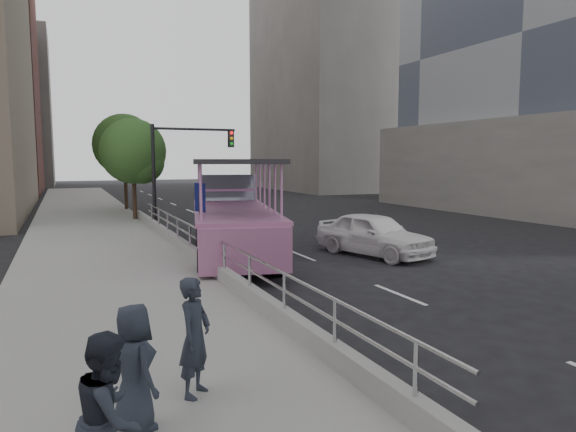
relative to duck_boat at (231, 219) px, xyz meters
name	(u,v)px	position (x,y,z in m)	size (l,w,h in m)	color
ground	(329,282)	(1.24, -5.42, -1.31)	(160.00, 160.00, 0.00)	black
sidewalk	(96,240)	(-4.51, 4.58, -1.16)	(5.50, 80.00, 0.30)	gray
kerb_wall	(205,261)	(-1.88, -3.42, -0.83)	(0.24, 30.00, 0.36)	#9F9F9A
guardrail	(205,239)	(-1.88, -3.42, -0.16)	(0.07, 22.00, 0.71)	silver
duck_boat	(231,219)	(0.00, 0.00, 0.00)	(4.86, 10.88, 3.52)	black
car	(374,234)	(4.67, -2.46, -0.51)	(1.88, 4.65, 1.59)	white
pedestrian_near	(195,337)	(-4.13, -11.57, -0.19)	(0.60, 0.39, 1.64)	#232833
pedestrian_mid	(110,418)	(-5.36, -13.42, -0.18)	(0.80, 0.62, 1.64)	#232833
pedestrian_far	(134,368)	(-5.00, -12.18, -0.24)	(0.75, 0.49, 1.53)	#232833
parking_sign	(200,216)	(-1.76, -2.42, 0.43)	(0.20, 0.60, 2.77)	black
traffic_signal	(178,160)	(-0.47, 7.07, 2.19)	(4.20, 0.32, 5.20)	black
street_tree_near	(135,154)	(-2.06, 10.50, 2.51)	(3.52, 3.52, 5.72)	#362518
street_tree_far	(126,147)	(-1.86, 16.50, 3.00)	(3.97, 3.97, 6.45)	#362518
midrise_stone_a	(356,55)	(27.24, 36.58, 14.69)	(20.00, 20.00, 32.00)	gray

